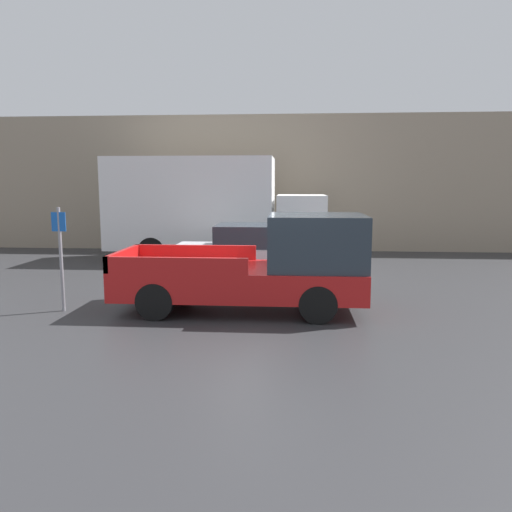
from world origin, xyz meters
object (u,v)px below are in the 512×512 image
Objects in this scene: delivery_truck at (207,207)px; parking_sign at (61,253)px; pickup_truck at (266,266)px; car at (260,251)px.

parking_sign is at bearing -103.92° from delivery_truck.
car is (-0.39, 3.77, -0.17)m from pickup_truck.
delivery_truck is at bearing 109.43° from pickup_truck.
delivery_truck reaches higher than pickup_truck.
car is 5.73m from parking_sign.
parking_sign is (-4.30, -0.39, 0.30)m from pickup_truck.
delivery_truck is (-2.08, 3.23, 1.11)m from car.
delivery_truck is (-2.47, 7.00, 0.94)m from pickup_truck.
pickup_truck is 3.79m from car.
pickup_truck is at bearing -84.10° from car.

